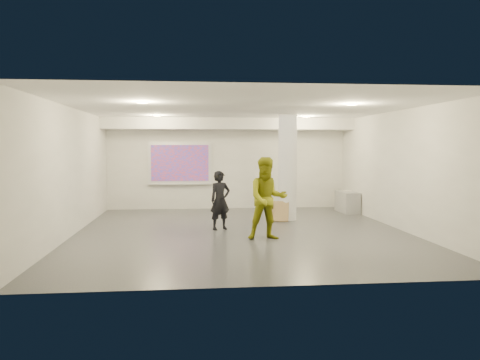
{
  "coord_description": "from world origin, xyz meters",
  "views": [
    {
      "loc": [
        -1.2,
        -11.25,
        2.07
      ],
      "look_at": [
        0.0,
        0.4,
        1.25
      ],
      "focal_mm": 35.0,
      "sensor_mm": 36.0,
      "label": 1
    }
  ],
  "objects": [
    {
      "name": "credenza",
      "position": [
        3.72,
        3.13,
        0.33
      ],
      "size": [
        0.48,
        1.14,
        0.66
      ],
      "primitive_type": "cube",
      "rotation": [
        0.0,
        0.0,
        0.01
      ],
      "color": "gray",
      "rests_on": "floor"
    },
    {
      "name": "downlight_nw",
      "position": [
        -2.2,
        2.5,
        2.98
      ],
      "size": [
        0.22,
        0.22,
        0.02
      ],
      "primitive_type": "cylinder",
      "color": "#EAB679",
      "rests_on": "ceiling"
    },
    {
      "name": "downlight_sw",
      "position": [
        -2.2,
        -1.5,
        2.98
      ],
      "size": [
        0.22,
        0.22,
        0.02
      ],
      "primitive_type": "cylinder",
      "color": "#EAB679",
      "rests_on": "ceiling"
    },
    {
      "name": "ceiling",
      "position": [
        0.0,
        0.0,
        3.0
      ],
      "size": [
        8.0,
        9.0,
        0.01
      ],
      "primitive_type": "cube",
      "color": "white",
      "rests_on": "floor"
    },
    {
      "name": "wall_front",
      "position": [
        0.0,
        -4.5,
        1.5
      ],
      "size": [
        8.0,
        0.01,
        3.0
      ],
      "primitive_type": "cube",
      "color": "silver",
      "rests_on": "floor"
    },
    {
      "name": "wall_back",
      "position": [
        0.0,
        4.5,
        1.5
      ],
      "size": [
        8.0,
        0.01,
        3.0
      ],
      "primitive_type": "cube",
      "color": "silver",
      "rests_on": "floor"
    },
    {
      "name": "projection_screen",
      "position": [
        -1.6,
        4.45,
        1.53
      ],
      "size": [
        2.1,
        0.13,
        1.42
      ],
      "color": "silver",
      "rests_on": "wall_back"
    },
    {
      "name": "cardboard_front",
      "position": [
        1.22,
        1.56,
        0.28
      ],
      "size": [
        0.58,
        0.39,
        0.56
      ],
      "primitive_type": "cube",
      "rotation": [
        -0.35,
        0.0,
        -0.31
      ],
      "color": "#9B7B4E",
      "rests_on": "floor"
    },
    {
      "name": "column",
      "position": [
        1.5,
        1.8,
        1.5
      ],
      "size": [
        0.52,
        0.52,
        3.0
      ],
      "primitive_type": "cylinder",
      "color": "white",
      "rests_on": "floor"
    },
    {
      "name": "wall_right",
      "position": [
        4.0,
        0.0,
        1.5
      ],
      "size": [
        0.01,
        9.0,
        3.0
      ],
      "primitive_type": "cube",
      "color": "silver",
      "rests_on": "floor"
    },
    {
      "name": "papers_stack",
      "position": [
        3.77,
        3.33,
        0.67
      ],
      "size": [
        0.3,
        0.35,
        0.02
      ],
      "primitive_type": "cube",
      "rotation": [
        0.0,
        0.0,
        0.21
      ],
      "color": "silver",
      "rests_on": "credenza"
    },
    {
      "name": "cardboard_back",
      "position": [
        1.21,
        1.59,
        0.26
      ],
      "size": [
        0.49,
        0.21,
        0.51
      ],
      "primitive_type": "cube",
      "rotation": [
        -0.25,
        0.0,
        0.08
      ],
      "color": "#9B7B4E",
      "rests_on": "floor"
    },
    {
      "name": "floor",
      "position": [
        0.0,
        0.0,
        0.0
      ],
      "size": [
        8.0,
        9.0,
        0.01
      ],
      "primitive_type": "cube",
      "color": "#34363B",
      "rests_on": "ground"
    },
    {
      "name": "downlight_ne",
      "position": [
        2.2,
        2.5,
        2.98
      ],
      "size": [
        0.22,
        0.22,
        0.02
      ],
      "primitive_type": "cylinder",
      "color": "#EAB679",
      "rests_on": "ceiling"
    },
    {
      "name": "wall_left",
      "position": [
        -4.0,
        0.0,
        1.5
      ],
      "size": [
        0.01,
        9.0,
        3.0
      ],
      "primitive_type": "cube",
      "color": "silver",
      "rests_on": "floor"
    },
    {
      "name": "downlight_se",
      "position": [
        2.2,
        -1.5,
        2.98
      ],
      "size": [
        0.22,
        0.22,
        0.02
      ],
      "primitive_type": "cylinder",
      "color": "#EAB679",
      "rests_on": "ceiling"
    },
    {
      "name": "woman",
      "position": [
        -0.5,
        0.42,
        0.74
      ],
      "size": [
        0.63,
        0.53,
        1.48
      ],
      "primitive_type": "imported",
      "rotation": [
        0.0,
        0.0,
        0.39
      ],
      "color": "black",
      "rests_on": "floor"
    },
    {
      "name": "man",
      "position": [
        0.48,
        -0.97,
        0.93
      ],
      "size": [
        0.92,
        0.72,
        1.85
      ],
      "primitive_type": "imported",
      "rotation": [
        0.0,
        0.0,
        0.03
      ],
      "color": "olive",
      "rests_on": "floor"
    },
    {
      "name": "soffit_band",
      "position": [
        0.0,
        3.95,
        2.82
      ],
      "size": [
        8.0,
        1.1,
        0.36
      ],
      "primitive_type": "cube",
      "color": "silver",
      "rests_on": "ceiling"
    }
  ]
}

